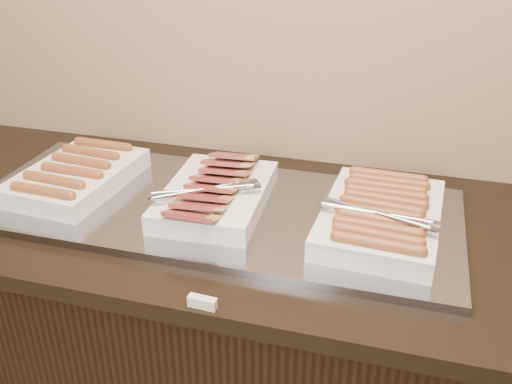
% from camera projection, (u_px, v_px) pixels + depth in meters
% --- Properties ---
extents(counter, '(2.06, 0.76, 0.90)m').
position_uv_depth(counter, '(223.00, 348.00, 1.63)').
color(counter, black).
rests_on(counter, ground).
extents(warming_tray, '(1.20, 0.50, 0.02)m').
position_uv_depth(warming_tray, '(213.00, 208.00, 1.42)').
color(warming_tray, gray).
rests_on(warming_tray, counter).
extents(dish_left, '(0.26, 0.37, 0.07)m').
position_uv_depth(dish_left, '(77.00, 175.00, 1.50)').
color(dish_left, silver).
rests_on(dish_left, warming_tray).
extents(dish_center, '(0.27, 0.38, 0.09)m').
position_uv_depth(dish_center, '(215.00, 193.00, 1.40)').
color(dish_center, silver).
rests_on(dish_center, warming_tray).
extents(dish_right, '(0.28, 0.40, 0.08)m').
position_uv_depth(dish_right, '(381.00, 215.00, 1.30)').
color(dish_right, silver).
rests_on(dish_right, warming_tray).
extents(label_holder, '(0.06, 0.02, 0.02)m').
position_uv_depth(label_holder, '(202.00, 302.00, 1.09)').
color(label_holder, silver).
rests_on(label_holder, counter).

